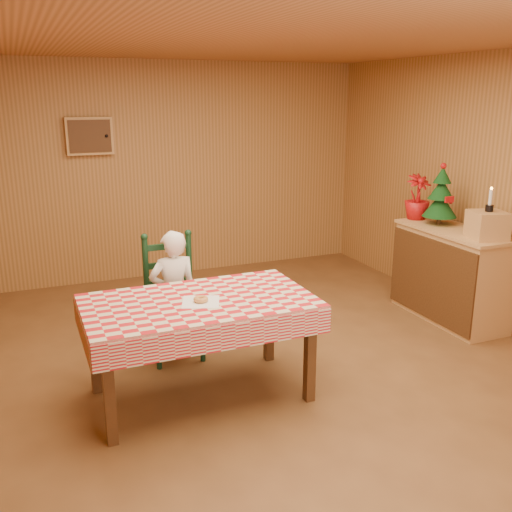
{
  "coord_description": "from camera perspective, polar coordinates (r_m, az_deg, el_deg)",
  "views": [
    {
      "loc": [
        -1.69,
        -3.85,
        2.19
      ],
      "look_at": [
        0.0,
        0.2,
        0.95
      ],
      "focal_mm": 40.0,
      "sensor_mm": 36.0,
      "label": 1
    }
  ],
  "objects": [
    {
      "name": "shelf_unit",
      "position": [
        6.02,
        18.86,
        -1.77
      ],
      "size": [
        0.54,
        1.24,
        0.93
      ],
      "color": "tan",
      "rests_on": "ground"
    },
    {
      "name": "storage_bin",
      "position": [
        6.01,
        20.37,
        -4.47
      ],
      "size": [
        0.52,
        0.52,
        0.43
      ],
      "primitive_type": "cylinder",
      "rotation": [
        0.0,
        0.0,
        0.23
      ],
      "color": "black",
      "rests_on": "ground"
    },
    {
      "name": "seated_child",
      "position": [
        4.87,
        -8.22,
        -3.92
      ],
      "size": [
        0.41,
        0.27,
        1.12
      ],
      "primitive_type": "imported",
      "rotation": [
        0.0,
        0.0,
        3.14
      ],
      "color": "white",
      "rests_on": "ground"
    },
    {
      "name": "cabin_walls",
      "position": [
        4.72,
        -1.62,
        11.32
      ],
      "size": [
        5.1,
        6.05,
        2.65
      ],
      "color": "#A9743D",
      "rests_on": "ground"
    },
    {
      "name": "donut",
      "position": [
        4.09,
        -5.55,
        -4.32
      ],
      "size": [
        0.14,
        0.14,
        0.04
      ],
      "primitive_type": "torus",
      "rotation": [
        0.0,
        0.0,
        0.43
      ],
      "color": "#D8944D",
      "rests_on": "napkin"
    },
    {
      "name": "ground",
      "position": [
        4.74,
        0.95,
        -11.73
      ],
      "size": [
        6.0,
        6.0,
        0.0
      ],
      "primitive_type": "plane",
      "color": "brown",
      "rests_on": "ground"
    },
    {
      "name": "dining_table",
      "position": [
        4.17,
        -5.71,
        -5.44
      ],
      "size": [
        1.66,
        0.96,
        0.77
      ],
      "color": "#512F15",
      "rests_on": "ground"
    },
    {
      "name": "flower_arrangement",
      "position": [
        6.24,
        15.83,
        5.7
      ],
      "size": [
        0.27,
        0.27,
        0.47
      ],
      "primitive_type": "imported",
      "rotation": [
        0.0,
        0.0,
        -0.03
      ],
      "color": "#AE1011",
      "rests_on": "shelf_unit"
    },
    {
      "name": "candle_set",
      "position": [
        5.56,
        22.33,
        4.79
      ],
      "size": [
        0.07,
        0.07,
        0.22
      ],
      "color": "black",
      "rests_on": "crate"
    },
    {
      "name": "crate",
      "position": [
        5.6,
        22.13,
        2.89
      ],
      "size": [
        0.37,
        0.37,
        0.25
      ],
      "primitive_type": "cube",
      "rotation": [
        0.0,
        0.0,
        -0.26
      ],
      "color": "tan",
      "rests_on": "shelf_unit"
    },
    {
      "name": "ladder_chair",
      "position": [
        4.94,
        -8.36,
        -4.36
      ],
      "size": [
        0.44,
        0.4,
        1.08
      ],
      "color": "black",
      "rests_on": "ground"
    },
    {
      "name": "christmas_tree",
      "position": [
        6.04,
        18.0,
        5.65
      ],
      "size": [
        0.34,
        0.34,
        0.62
      ],
      "color": "#512F15",
      "rests_on": "shelf_unit"
    },
    {
      "name": "napkin",
      "position": [
        4.09,
        -5.54,
        -4.58
      ],
      "size": [
        0.33,
        0.33,
        0.0
      ],
      "primitive_type": "cube",
      "rotation": [
        0.0,
        0.0,
        -0.35
      ],
      "color": "white",
      "rests_on": "dining_table"
    }
  ]
}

